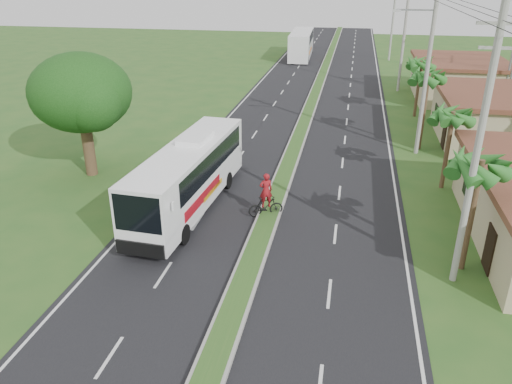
# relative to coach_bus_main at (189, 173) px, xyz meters

# --- Properties ---
(ground) EXTENTS (180.00, 180.00, 0.00)m
(ground) POSITION_rel_coach_bus_main_xyz_m (4.34, -6.49, -2.06)
(ground) COLOR #29541E
(ground) RESTS_ON ground
(road_asphalt) EXTENTS (14.00, 160.00, 0.02)m
(road_asphalt) POSITION_rel_coach_bus_main_xyz_m (4.34, 13.51, -2.05)
(road_asphalt) COLOR black
(road_asphalt) RESTS_ON ground
(median_strip) EXTENTS (1.20, 160.00, 0.18)m
(median_strip) POSITION_rel_coach_bus_main_xyz_m (4.34, 13.51, -1.96)
(median_strip) COLOR gray
(median_strip) RESTS_ON ground
(lane_edge_left) EXTENTS (0.12, 160.00, 0.01)m
(lane_edge_left) POSITION_rel_coach_bus_main_xyz_m (-2.36, 13.51, -2.06)
(lane_edge_left) COLOR silver
(lane_edge_left) RESTS_ON ground
(lane_edge_right) EXTENTS (0.12, 160.00, 0.01)m
(lane_edge_right) POSITION_rel_coach_bus_main_xyz_m (11.04, 13.51, -2.06)
(lane_edge_right) COLOR silver
(lane_edge_right) RESTS_ON ground
(shop_mid) EXTENTS (7.60, 10.60, 3.67)m
(shop_mid) POSITION_rel_coach_bus_main_xyz_m (18.34, 15.51, -0.21)
(shop_mid) COLOR tan
(shop_mid) RESTS_ON ground
(shop_far) EXTENTS (8.60, 11.60, 3.82)m
(shop_far) POSITION_rel_coach_bus_main_xyz_m (18.34, 29.51, -0.13)
(shop_far) COLOR tan
(shop_far) RESTS_ON ground
(palm_verge_a) EXTENTS (2.40, 2.40, 5.45)m
(palm_verge_a) POSITION_rel_coach_bus_main_xyz_m (13.34, -3.49, 2.68)
(palm_verge_a) COLOR #473321
(palm_verge_a) RESTS_ON ground
(palm_verge_b) EXTENTS (2.40, 2.40, 5.05)m
(palm_verge_b) POSITION_rel_coach_bus_main_xyz_m (13.74, 5.51, 2.30)
(palm_verge_b) COLOR #473321
(palm_verge_b) RESTS_ON ground
(palm_verge_c) EXTENTS (2.40, 2.40, 5.85)m
(palm_verge_c) POSITION_rel_coach_bus_main_xyz_m (13.14, 12.51, 3.06)
(palm_verge_c) COLOR #473321
(palm_verge_c) RESTS_ON ground
(palm_verge_d) EXTENTS (2.40, 2.40, 5.25)m
(palm_verge_d) POSITION_rel_coach_bus_main_xyz_m (13.64, 21.51, 2.49)
(palm_verge_d) COLOR #473321
(palm_verge_d) RESTS_ON ground
(shade_tree) EXTENTS (6.30, 6.00, 7.54)m
(shade_tree) POSITION_rel_coach_bus_main_xyz_m (-7.77, 3.53, 2.97)
(shade_tree) COLOR #473321
(shade_tree) RESTS_ON ground
(utility_pole_a) EXTENTS (1.60, 0.28, 11.00)m
(utility_pole_a) POSITION_rel_coach_bus_main_xyz_m (12.84, -4.49, 3.61)
(utility_pole_a) COLOR gray
(utility_pole_a) RESTS_ON ground
(utility_pole_b) EXTENTS (3.20, 0.28, 12.00)m
(utility_pole_b) POSITION_rel_coach_bus_main_xyz_m (12.81, 11.51, 4.19)
(utility_pole_b) COLOR gray
(utility_pole_b) RESTS_ON ground
(utility_pole_c) EXTENTS (1.60, 0.28, 11.00)m
(utility_pole_c) POSITION_rel_coach_bus_main_xyz_m (12.84, 31.51, 3.61)
(utility_pole_c) COLOR gray
(utility_pole_c) RESTS_ON ground
(utility_pole_d) EXTENTS (1.60, 0.28, 10.50)m
(utility_pole_d) POSITION_rel_coach_bus_main_xyz_m (12.84, 51.51, 3.36)
(utility_pole_d) COLOR gray
(utility_pole_d) RESTS_ON ground
(coach_bus_main) EXTENTS (3.15, 11.73, 3.75)m
(coach_bus_main) POSITION_rel_coach_bus_main_xyz_m (0.00, 0.00, 0.00)
(coach_bus_main) COLOR white
(coach_bus_main) RESTS_ON ground
(coach_bus_far) EXTENTS (3.27, 12.88, 3.72)m
(coach_bus_far) POSITION_rel_coach_bus_main_xyz_m (0.31, 51.26, 0.05)
(coach_bus_far) COLOR white
(coach_bus_far) RESTS_ON ground
(motorcyclist) EXTENTS (1.89, 1.22, 2.42)m
(motorcyclist) POSITION_rel_coach_bus_main_xyz_m (4.15, -0.21, -1.18)
(motorcyclist) COLOR black
(motorcyclist) RESTS_ON ground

